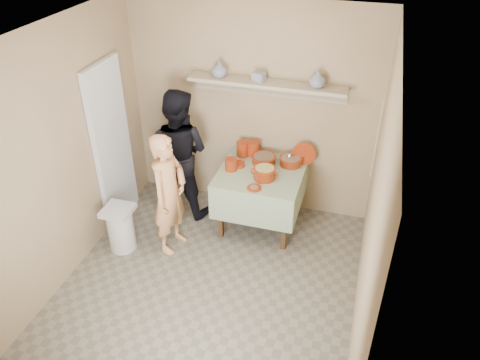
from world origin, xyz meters
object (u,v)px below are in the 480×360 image
(person_helper, at_px, (178,154))
(trash_bin, at_px, (121,228))
(person_cook, at_px, (169,194))
(serving_table, at_px, (261,180))
(cazuela_rice, at_px, (265,172))

(person_helper, bearing_deg, trash_bin, 68.97)
(person_cook, bearing_deg, serving_table, -42.84)
(trash_bin, bearing_deg, person_cook, 20.13)
(person_helper, bearing_deg, person_cook, 105.64)
(serving_table, height_order, trash_bin, serving_table)
(person_cook, distance_m, trash_bin, 0.73)
(cazuela_rice, xyz_separation_m, trash_bin, (-1.48, -0.74, -0.56))
(person_cook, xyz_separation_m, cazuela_rice, (0.93, 0.54, 0.12))
(person_cook, relative_size, serving_table, 1.49)
(person_cook, xyz_separation_m, serving_table, (0.86, 0.69, -0.08))
(trash_bin, bearing_deg, person_helper, 67.86)
(person_helper, distance_m, trash_bin, 1.11)
(person_cook, distance_m, cazuela_rice, 1.09)
(serving_table, xyz_separation_m, cazuela_rice, (0.07, -0.14, 0.20))
(person_helper, distance_m, cazuela_rice, 1.13)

